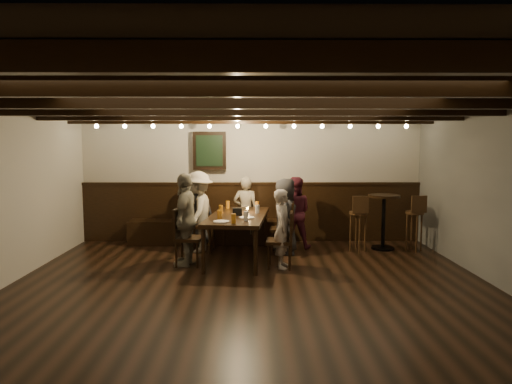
{
  "coord_description": "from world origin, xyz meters",
  "views": [
    {
      "loc": [
        0.02,
        -5.28,
        1.87
      ],
      "look_at": [
        0.07,
        1.3,
        1.18
      ],
      "focal_mm": 32.0,
      "sensor_mm": 36.0,
      "label": 1
    }
  ],
  "objects_px": {
    "chair_left_near": "(201,235)",
    "chair_left_far": "(188,248)",
    "bar_stool_right": "(414,230)",
    "chair_right_near": "(283,238)",
    "bar_stool_left": "(358,231)",
    "person_left_near": "(199,212)",
    "dining_table": "(238,218)",
    "person_left_far": "(186,219)",
    "person_bench_right": "(294,213)",
    "person_bench_left": "(196,211)",
    "person_bench_centre": "(246,211)",
    "person_right_far": "(283,229)",
    "chair_right_far": "(281,251)",
    "high_top_table": "(384,213)",
    "person_right_near": "(285,216)"
  },
  "relations": [
    {
      "from": "chair_left_near",
      "to": "chair_left_far",
      "type": "bearing_deg",
      "value": 0.1
    },
    {
      "from": "chair_left_far",
      "to": "bar_stool_right",
      "type": "relative_size",
      "value": 0.89
    },
    {
      "from": "chair_right_near",
      "to": "bar_stool_left",
      "type": "height_order",
      "value": "bar_stool_left"
    },
    {
      "from": "chair_right_near",
      "to": "person_left_near",
      "type": "height_order",
      "value": "person_left_near"
    },
    {
      "from": "dining_table",
      "to": "person_left_far",
      "type": "distance_m",
      "value": 0.88
    },
    {
      "from": "person_bench_right",
      "to": "bar_stool_right",
      "type": "bearing_deg",
      "value": 178.83
    },
    {
      "from": "person_bench_left",
      "to": "person_bench_centre",
      "type": "xyz_separation_m",
      "value": [
        0.91,
        0.05,
        -0.0
      ]
    },
    {
      "from": "person_bench_left",
      "to": "person_bench_right",
      "type": "height_order",
      "value": "person_bench_right"
    },
    {
      "from": "person_right_far",
      "to": "person_bench_left",
      "type": "bearing_deg",
      "value": 50.71
    },
    {
      "from": "chair_right_near",
      "to": "person_bench_right",
      "type": "bearing_deg",
      "value": -21.95
    },
    {
      "from": "person_bench_centre",
      "to": "chair_left_far",
      "type": "bearing_deg",
      "value": 64.4
    },
    {
      "from": "chair_right_far",
      "to": "person_bench_right",
      "type": "relative_size",
      "value": 0.66
    },
    {
      "from": "person_right_far",
      "to": "high_top_table",
      "type": "relative_size",
      "value": 1.22
    },
    {
      "from": "chair_left_near",
      "to": "chair_left_far",
      "type": "height_order",
      "value": "chair_left_near"
    },
    {
      "from": "chair_right_far",
      "to": "person_bench_right",
      "type": "bearing_deg",
      "value": -7.68
    },
    {
      "from": "person_bench_centre",
      "to": "high_top_table",
      "type": "relative_size",
      "value": 1.3
    },
    {
      "from": "chair_left_far",
      "to": "person_left_near",
      "type": "relative_size",
      "value": 0.63
    },
    {
      "from": "chair_left_far",
      "to": "chair_right_far",
      "type": "bearing_deg",
      "value": 90.0
    },
    {
      "from": "dining_table",
      "to": "person_bench_left",
      "type": "height_order",
      "value": "person_bench_left"
    },
    {
      "from": "person_bench_left",
      "to": "person_left_far",
      "type": "distance_m",
      "value": 1.36
    },
    {
      "from": "chair_left_near",
      "to": "person_right_near",
      "type": "height_order",
      "value": "person_right_near"
    },
    {
      "from": "high_top_table",
      "to": "dining_table",
      "type": "bearing_deg",
      "value": -164.97
    },
    {
      "from": "high_top_table",
      "to": "bar_stool_left",
      "type": "bearing_deg",
      "value": -157.64
    },
    {
      "from": "chair_left_far",
      "to": "bar_stool_right",
      "type": "height_order",
      "value": "bar_stool_right"
    },
    {
      "from": "dining_table",
      "to": "bar_stool_right",
      "type": "distance_m",
      "value": 3.14
    },
    {
      "from": "person_left_near",
      "to": "person_left_far",
      "type": "xyz_separation_m",
      "value": [
        -0.09,
        -0.89,
        0.01
      ]
    },
    {
      "from": "chair_left_near",
      "to": "person_bench_centre",
      "type": "xyz_separation_m",
      "value": [
        0.78,
        0.52,
        0.34
      ]
    },
    {
      "from": "chair_right_near",
      "to": "bar_stool_left",
      "type": "xyz_separation_m",
      "value": [
        1.31,
        0.11,
        0.1
      ]
    },
    {
      "from": "chair_left_near",
      "to": "person_right_far",
      "type": "distance_m",
      "value": 1.75
    },
    {
      "from": "chair_left_far",
      "to": "person_bench_left",
      "type": "height_order",
      "value": "person_bench_left"
    },
    {
      "from": "chair_left_far",
      "to": "high_top_table",
      "type": "bearing_deg",
      "value": 113.72
    },
    {
      "from": "dining_table",
      "to": "high_top_table",
      "type": "xyz_separation_m",
      "value": [
        2.57,
        0.69,
        -0.03
      ]
    },
    {
      "from": "person_bench_right",
      "to": "person_right_near",
      "type": "relative_size",
      "value": 1.0
    },
    {
      "from": "person_left_near",
      "to": "person_right_near",
      "type": "height_order",
      "value": "person_left_near"
    },
    {
      "from": "bar_stool_right",
      "to": "chair_left_near",
      "type": "bearing_deg",
      "value": 173.31
    },
    {
      "from": "person_right_near",
      "to": "high_top_table",
      "type": "xyz_separation_m",
      "value": [
        1.78,
        0.32,
        -0.0
      ]
    },
    {
      "from": "person_bench_right",
      "to": "person_left_near",
      "type": "xyz_separation_m",
      "value": [
        -1.69,
        -0.27,
        0.06
      ]
    },
    {
      "from": "person_right_far",
      "to": "person_bench_centre",
      "type": "bearing_deg",
      "value": 26.57
    },
    {
      "from": "dining_table",
      "to": "person_left_far",
      "type": "height_order",
      "value": "person_left_far"
    },
    {
      "from": "bar_stool_right",
      "to": "person_bench_right",
      "type": "bearing_deg",
      "value": 165.9
    },
    {
      "from": "dining_table",
      "to": "bar_stool_right",
      "type": "xyz_separation_m",
      "value": [
        3.08,
        0.54,
        -0.3
      ]
    },
    {
      "from": "dining_table",
      "to": "chair_left_far",
      "type": "bearing_deg",
      "value": -147.95
    },
    {
      "from": "high_top_table",
      "to": "bar_stool_right",
      "type": "xyz_separation_m",
      "value": [
        0.5,
        -0.16,
        -0.27
      ]
    },
    {
      "from": "chair_right_far",
      "to": "bar_stool_left",
      "type": "bearing_deg",
      "value": -48.33
    },
    {
      "from": "chair_right_near",
      "to": "bar_stool_right",
      "type": "xyz_separation_m",
      "value": [
        2.31,
        0.16,
        0.1
      ]
    },
    {
      "from": "person_right_near",
      "to": "person_left_far",
      "type": "bearing_deg",
      "value": 120.96
    },
    {
      "from": "chair_left_far",
      "to": "bar_stool_right",
      "type": "distance_m",
      "value": 3.94
    },
    {
      "from": "high_top_table",
      "to": "bar_stool_right",
      "type": "height_order",
      "value": "bar_stool_right"
    },
    {
      "from": "chair_left_far",
      "to": "person_left_far",
      "type": "bearing_deg",
      "value": -90.0
    },
    {
      "from": "person_right_near",
      "to": "bar_stool_left",
      "type": "distance_m",
      "value": 1.32
    }
  ]
}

